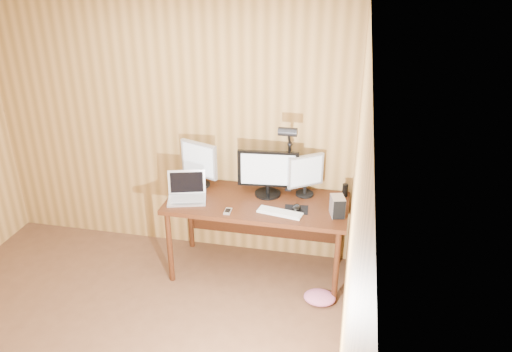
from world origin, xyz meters
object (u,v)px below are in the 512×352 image
(keyboard, at_px, (280,212))
(speaker, at_px, (345,190))
(mouse, at_px, (296,207))
(laptop, at_px, (187,192))
(desk, at_px, (259,209))
(monitor_center, at_px, (268,173))
(desk_lamp, at_px, (288,149))
(monitor_right, at_px, (306,174))
(monitor_left, at_px, (199,163))
(phone, at_px, (228,211))
(hard_drive, at_px, (337,206))

(keyboard, distance_m, speaker, 0.68)
(keyboard, distance_m, mouse, 0.16)
(speaker, bearing_deg, laptop, -166.70)
(desk, distance_m, mouse, 0.42)
(monitor_center, relative_size, mouse, 4.85)
(speaker, relative_size, desk_lamp, 0.17)
(desk, relative_size, monitor_right, 4.11)
(monitor_left, relative_size, desk_lamp, 0.61)
(phone, bearing_deg, desk, 55.84)
(hard_drive, bearing_deg, keyboard, 173.43)
(laptop, distance_m, desk_lamp, 0.98)
(desk, distance_m, hard_drive, 0.76)
(monitor_left, relative_size, hard_drive, 2.46)
(desk, relative_size, hard_drive, 9.08)
(keyboard, height_order, desk_lamp, desk_lamp)
(monitor_right, bearing_deg, monitor_center, 156.68)
(phone, xyz_separation_m, speaker, (0.96, 0.50, 0.05))
(monitor_left, distance_m, monitor_right, 0.99)
(desk, relative_size, laptop, 4.09)
(keyboard, relative_size, mouse, 3.54)
(keyboard, xyz_separation_m, hard_drive, (0.47, 0.07, 0.08))
(keyboard, bearing_deg, monitor_center, 127.75)
(monitor_right, xyz_separation_m, speaker, (0.36, 0.05, -0.15))
(desk, height_order, monitor_left, monitor_left)
(monitor_center, relative_size, keyboard, 1.37)
(phone, relative_size, speaker, 0.92)
(desk, relative_size, keyboard, 4.02)
(desk, height_order, speaker, speaker)
(mouse, height_order, hard_drive, hard_drive)
(monitor_right, xyz_separation_m, phone, (-0.60, -0.45, -0.20))
(monitor_right, distance_m, desk_lamp, 0.28)
(monitor_right, xyz_separation_m, laptop, (-1.03, -0.28, -0.15))
(desk, distance_m, monitor_center, 0.36)
(desk, height_order, laptop, laptop)
(monitor_left, relative_size, laptop, 1.11)
(monitor_center, xyz_separation_m, laptop, (-0.70, -0.21, -0.16))
(mouse, distance_m, phone, 0.59)
(monitor_left, xyz_separation_m, keyboard, (0.82, -0.38, -0.22))
(monitor_center, height_order, monitor_left, monitor_left)
(mouse, height_order, phone, mouse)
(monitor_left, distance_m, hard_drive, 1.34)
(phone, bearing_deg, mouse, 14.77)
(monitor_center, bearing_deg, speaker, 3.85)
(monitor_center, xyz_separation_m, keyboard, (0.16, -0.32, -0.21))
(monitor_right, xyz_separation_m, mouse, (-0.04, -0.29, -0.18))
(laptop, relative_size, desk_lamp, 0.55)
(phone, xyz_separation_m, desk_lamp, (0.45, 0.44, 0.43))
(monitor_right, distance_m, keyboard, 0.46)
(monitor_center, xyz_separation_m, speaker, (0.69, 0.11, -0.16))
(monitor_left, relative_size, speaker, 3.64)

